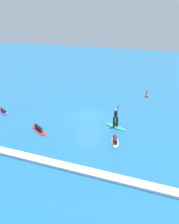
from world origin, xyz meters
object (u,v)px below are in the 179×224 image
Objects in this scene: marker_buoy at (147,96)px; surfer_on_red_board at (39,129)px; surfer_on_green_board at (116,122)px; surfer_on_white_board at (115,140)px; surfer_on_purple_board at (3,111)px.

surfer_on_red_board is at bearing -106.20° from marker_buoy.
surfer_on_green_board is at bearing -85.20° from marker_buoy.
surfer_on_red_board is 16.86m from marker_buoy.
marker_buoy reaches higher than surfer_on_red_board.
surfer_on_red_board is 1.24× the size of surfer_on_white_board.
marker_buoy is at bearing -16.47° from surfer_on_white_board.
surfer_on_green_board is (5.73, 4.05, 0.32)m from surfer_on_red_board.
surfer_on_red_board is 1.13× the size of surfer_on_green_board.
surfer_on_red_board is 7.02m from surfer_on_green_board.
surfer_on_white_board reaches higher than surfer_on_purple_board.
surfer_on_red_board is at bearing 60.09° from surfer_on_green_board.
surfer_on_white_board is 15.79m from marker_buoy.
surfer_on_green_board is 1.14× the size of surfer_on_purple_board.
surfer_on_red_board is 7.34m from surfer_on_purple_board.
surfer_on_purple_board is at bearing -130.73° from marker_buoy.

